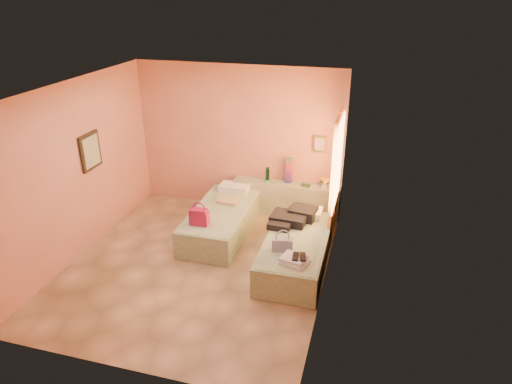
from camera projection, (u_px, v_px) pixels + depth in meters
The scene contains 16 objects.
ground at pixel (199, 265), 7.30m from camera, with size 4.50×4.50×0.00m, color tan.
room_walls at pixel (219, 149), 7.00m from camera, with size 4.02×4.51×2.81m.
headboard_ledge at pixel (286, 199), 8.77m from camera, with size 2.05×0.30×0.65m, color #AEB594.
bed_left at pixel (221, 221), 8.11m from camera, with size 0.90×2.00×0.50m, color #ABC39D.
bed_right at pixel (296, 252), 7.19m from camera, with size 0.90×2.00×0.50m, color #ABC39D.
water_bottle at pixel (267, 174), 8.68m from camera, with size 0.08×0.08×0.27m, color #133421.
rainbow_box at pixel (289, 170), 8.59m from camera, with size 0.11×0.11×0.49m, color #AA1543.
small_dish at pixel (267, 181), 8.72m from camera, with size 0.13×0.13×0.03m, color #4C8B68.
green_book at pixel (306, 186), 8.51m from camera, with size 0.17×0.12×0.03m, color #274A30.
flower_vase at pixel (324, 182), 8.39m from camera, with size 0.20×0.20×0.26m, color silver.
magenta_handbag at pixel (199, 216), 7.44m from camera, with size 0.30×0.17×0.28m, color #AA1543.
khaki_garment at pixel (229, 201), 8.22m from camera, with size 0.38×0.30×0.06m, color tan.
clothes_pile at pixel (292, 218), 7.50m from camera, with size 0.62×0.62×0.19m, color black.
blue_handbag at pixel (282, 245), 6.72m from camera, with size 0.31×0.13×0.20m, color #415A9C.
towel_stack at pixel (295, 261), 6.42m from camera, with size 0.35×0.30×0.10m, color silver.
sandal_pair at pixel (299, 257), 6.39m from camera, with size 0.16×0.22×0.02m, color black.
Camera 1 is at (2.52, -5.68, 4.12)m, focal length 32.00 mm.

